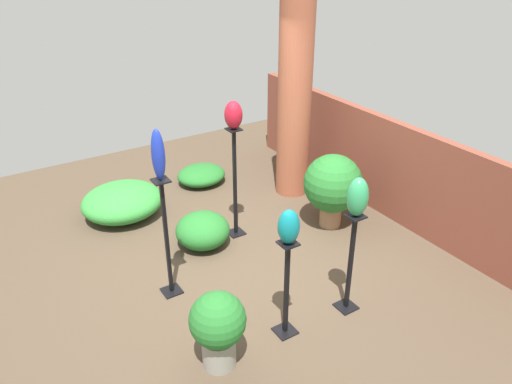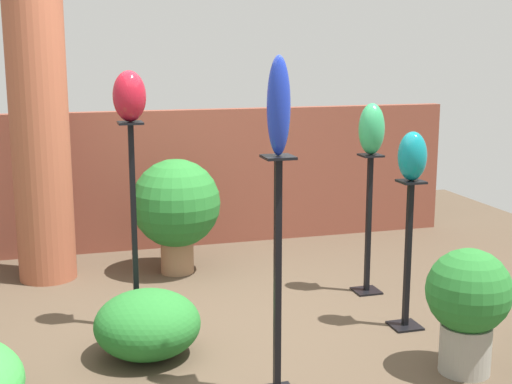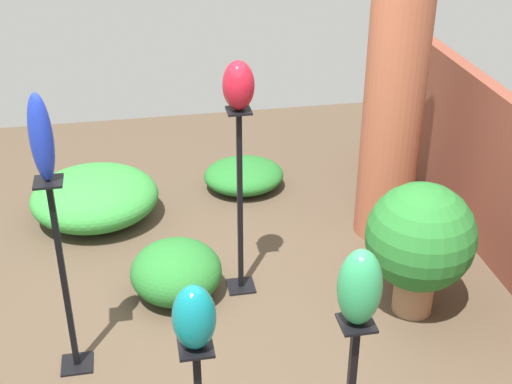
% 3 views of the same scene
% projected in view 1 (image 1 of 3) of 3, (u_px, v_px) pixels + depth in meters
% --- Properties ---
extents(ground_plane, '(8.00, 8.00, 0.00)m').
position_uv_depth(ground_plane, '(244.00, 263.00, 5.83)').
color(ground_plane, '#4C3D2D').
extents(brick_wall_back, '(5.60, 0.12, 1.32)m').
position_uv_depth(brick_wall_back, '(388.00, 168.00, 6.59)').
color(brick_wall_back, brown).
rests_on(brick_wall_back, ground).
extents(brick_pillar, '(0.47, 0.47, 2.78)m').
position_uv_depth(brick_pillar, '(295.00, 100.00, 6.80)').
color(brick_pillar, '#9E5138').
rests_on(brick_pillar, ground).
extents(pedestal_ruby, '(0.20, 0.20, 1.42)m').
position_uv_depth(pedestal_ruby, '(235.00, 188.00, 6.09)').
color(pedestal_ruby, black).
rests_on(pedestal_ruby, ground).
extents(pedestal_teal, '(0.20, 0.20, 1.03)m').
position_uv_depth(pedestal_teal, '(286.00, 293.00, 4.62)').
color(pedestal_teal, black).
rests_on(pedestal_teal, ground).
extents(pedestal_jade, '(0.20, 0.20, 1.10)m').
position_uv_depth(pedestal_jade, '(350.00, 268.00, 4.91)').
color(pedestal_jade, black).
rests_on(pedestal_jade, ground).
extents(pedestal_cobalt, '(0.20, 0.20, 1.34)m').
position_uv_depth(pedestal_cobalt, '(167.00, 243.00, 5.08)').
color(pedestal_cobalt, black).
rests_on(pedestal_cobalt, ground).
extents(art_vase_ruby, '(0.22, 0.21, 0.33)m').
position_uv_depth(art_vase_ruby, '(233.00, 115.00, 5.66)').
color(art_vase_ruby, maroon).
rests_on(art_vase_ruby, pedestal_ruby).
extents(art_vase_teal, '(0.19, 0.20, 0.33)m').
position_uv_depth(art_vase_teal, '(289.00, 227.00, 4.28)').
color(art_vase_teal, '#0F727A').
rests_on(art_vase_teal, pedestal_teal).
extents(art_vase_jade, '(0.20, 0.20, 0.39)m').
position_uv_depth(art_vase_jade, '(358.00, 197.00, 4.54)').
color(art_vase_jade, '#2D9356').
rests_on(art_vase_jade, pedestal_jade).
extents(art_vase_cobalt, '(0.12, 0.13, 0.52)m').
position_uv_depth(art_vase_cobalt, '(158.00, 155.00, 4.62)').
color(art_vase_cobalt, '#192D9E').
rests_on(art_vase_cobalt, pedestal_cobalt).
extents(potted_plant_front_left, '(0.50, 0.50, 0.76)m').
position_uv_depth(potted_plant_front_left, '(218.00, 326.00, 4.28)').
color(potted_plant_front_left, gray).
rests_on(potted_plant_front_left, ground).
extents(potted_plant_front_right, '(0.75, 0.75, 0.98)m').
position_uv_depth(potted_plant_front_right, '(333.00, 185.00, 6.31)').
color(potted_plant_front_right, '#936B4C').
rests_on(potted_plant_front_right, ground).
extents(foliage_bed_west, '(0.66, 0.74, 0.27)m').
position_uv_depth(foliage_bed_west, '(201.00, 175.00, 7.60)').
color(foliage_bed_west, '#236B28').
rests_on(foliage_bed_west, ground).
extents(foliage_bed_center, '(0.66, 0.66, 0.42)m').
position_uv_depth(foliage_bed_center, '(203.00, 230.00, 6.07)').
color(foliage_bed_center, '#236B28').
rests_on(foliage_bed_center, ground).
extents(foliage_bed_rear, '(1.00, 1.08, 0.44)m').
position_uv_depth(foliage_bed_rear, '(122.00, 202.00, 6.68)').
color(foliage_bed_rear, '#338C38').
rests_on(foliage_bed_rear, ground).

